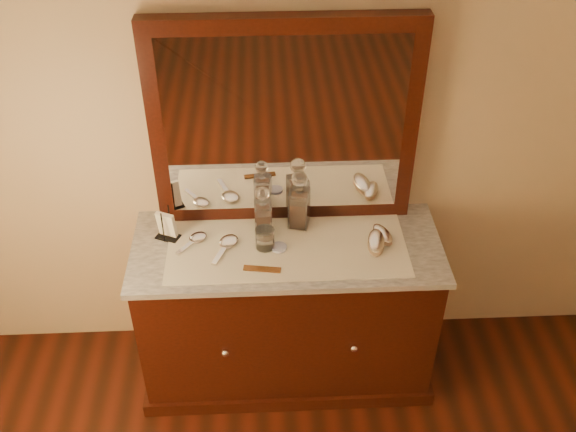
% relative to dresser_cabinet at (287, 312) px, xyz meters
% --- Properties ---
extents(dresser_cabinet, '(1.40, 0.55, 0.82)m').
position_rel_dresser_cabinet_xyz_m(dresser_cabinet, '(0.00, 0.00, 0.00)').
color(dresser_cabinet, black).
rests_on(dresser_cabinet, floor).
extents(dresser_plinth, '(1.46, 0.59, 0.08)m').
position_rel_dresser_cabinet_xyz_m(dresser_plinth, '(0.00, 0.00, -0.37)').
color(dresser_plinth, black).
rests_on(dresser_plinth, floor).
extents(knob_left, '(0.04, 0.04, 0.04)m').
position_rel_dresser_cabinet_xyz_m(knob_left, '(-0.30, -0.28, 0.04)').
color(knob_left, silver).
rests_on(knob_left, dresser_cabinet).
extents(knob_right, '(0.04, 0.04, 0.04)m').
position_rel_dresser_cabinet_xyz_m(knob_right, '(0.30, -0.28, 0.04)').
color(knob_right, silver).
rests_on(knob_right, dresser_cabinet).
extents(marble_top, '(1.44, 0.59, 0.03)m').
position_rel_dresser_cabinet_xyz_m(marble_top, '(0.00, 0.00, 0.42)').
color(marble_top, silver).
rests_on(marble_top, dresser_cabinet).
extents(mirror_frame, '(1.20, 0.08, 1.00)m').
position_rel_dresser_cabinet_xyz_m(mirror_frame, '(0.00, 0.25, 0.94)').
color(mirror_frame, black).
rests_on(mirror_frame, marble_top).
extents(mirror_glass, '(1.06, 0.01, 0.86)m').
position_rel_dresser_cabinet_xyz_m(mirror_glass, '(0.00, 0.21, 0.94)').
color(mirror_glass, white).
rests_on(mirror_glass, marble_top).
extents(lace_runner, '(1.10, 0.45, 0.00)m').
position_rel_dresser_cabinet_xyz_m(lace_runner, '(0.00, -0.02, 0.44)').
color(lace_runner, silver).
rests_on(lace_runner, marble_top).
extents(pin_dish, '(0.08, 0.08, 0.01)m').
position_rel_dresser_cabinet_xyz_m(pin_dish, '(-0.04, -0.02, 0.45)').
color(pin_dish, silver).
rests_on(pin_dish, lace_runner).
extents(comb, '(0.17, 0.06, 0.01)m').
position_rel_dresser_cabinet_xyz_m(comb, '(-0.12, -0.16, 0.45)').
color(comb, brown).
rests_on(comb, lace_runner).
extents(napkin_rack, '(0.13, 0.10, 0.16)m').
position_rel_dresser_cabinet_xyz_m(napkin_rack, '(-0.55, 0.09, 0.51)').
color(napkin_rack, black).
rests_on(napkin_rack, marble_top).
extents(decanter_left, '(0.08, 0.08, 0.26)m').
position_rel_dresser_cabinet_xyz_m(decanter_left, '(-0.11, 0.10, 0.54)').
color(decanter_left, brown).
rests_on(decanter_left, lace_runner).
extents(decanter_right, '(0.11, 0.11, 0.30)m').
position_rel_dresser_cabinet_xyz_m(decanter_right, '(0.06, 0.15, 0.56)').
color(decanter_right, brown).
rests_on(decanter_right, lace_runner).
extents(brush_near, '(0.10, 0.18, 0.05)m').
position_rel_dresser_cabinet_xyz_m(brush_near, '(0.41, -0.03, 0.47)').
color(brush_near, '#9D7B60').
rests_on(brush_near, lace_runner).
extents(brush_far, '(0.11, 0.16, 0.04)m').
position_rel_dresser_cabinet_xyz_m(brush_far, '(0.45, 0.03, 0.46)').
color(brush_far, '#9D7B60').
rests_on(brush_far, lace_runner).
extents(hand_mirror_outer, '(0.15, 0.18, 0.02)m').
position_rel_dresser_cabinet_xyz_m(hand_mirror_outer, '(-0.42, 0.05, 0.45)').
color(hand_mirror_outer, silver).
rests_on(hand_mirror_outer, lace_runner).
extents(hand_mirror_inner, '(0.14, 0.23, 0.02)m').
position_rel_dresser_cabinet_xyz_m(hand_mirror_inner, '(-0.28, 0.01, 0.45)').
color(hand_mirror_inner, silver).
rests_on(hand_mirror_inner, lace_runner).
extents(tumblers, '(0.09, 0.09, 0.10)m').
position_rel_dresser_cabinet_xyz_m(tumblers, '(-0.10, -0.01, 0.49)').
color(tumblers, white).
rests_on(tumblers, lace_runner).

